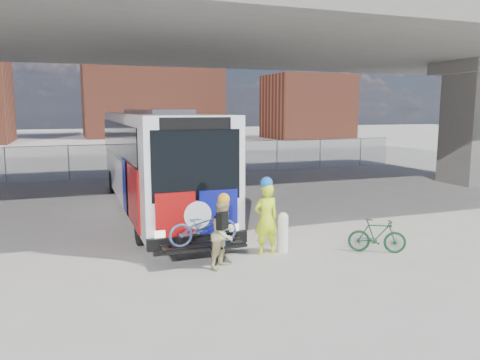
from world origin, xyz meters
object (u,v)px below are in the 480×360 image
bus (154,153)px  cyclist_tan (224,233)px  cyclist_hivis (266,217)px  bollard (283,231)px  bike_parked (377,236)px

bus → cyclist_tan: (0.39, -6.97, -1.27)m
bus → cyclist_tan: bearing=-86.8°
cyclist_hivis → cyclist_tan: bearing=22.2°
bus → bollard: bearing=-70.7°
bollard → cyclist_tan: (-1.83, -0.65, 0.28)m
bollard → bike_parked: bollard is taller
cyclist_hivis → cyclist_tan: size_ratio=1.13×
bollard → bike_parked: (2.27, -0.90, -0.12)m
cyclist_tan → bus: bearing=54.5°
bollard → bike_parked: bearing=-21.6°
cyclist_tan → bike_parked: 4.13m
bollard → bike_parked: size_ratio=0.71×
cyclist_tan → bike_parked: cyclist_tan is taller
bollard → cyclist_tan: bearing=-160.5°
cyclist_hivis → bollard: bearing=176.6°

